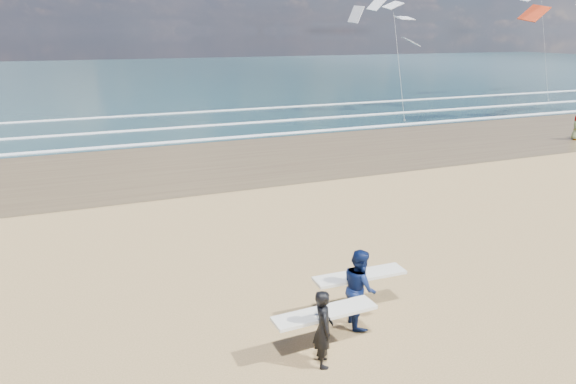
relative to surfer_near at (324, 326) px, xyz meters
name	(u,v)px	position (x,y,z in m)	size (l,w,h in m)	color
wet_sand_strip	(480,134)	(19.70, 17.73, -0.83)	(220.00, 12.00, 0.01)	brown
ocean	(239,73)	(19.70, 71.73, -0.82)	(220.00, 100.00, 0.02)	#1B383C
foam_breakers	(393,112)	(19.70, 27.83, -0.78)	(220.00, 11.70, 0.05)	white
surfer_near	(324,326)	(0.00, 0.00, 0.00)	(2.22, 0.99, 1.62)	black
surfer_far	(360,287)	(1.38, 1.01, 0.08)	(2.21, 1.14, 1.81)	#0D1B4A
kite_1	(397,43)	(18.90, 26.68, 4.70)	(6.51, 4.82, 9.54)	slate
kite_5	(543,30)	(38.21, 30.91, 5.67)	(4.88, 4.64, 12.42)	slate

